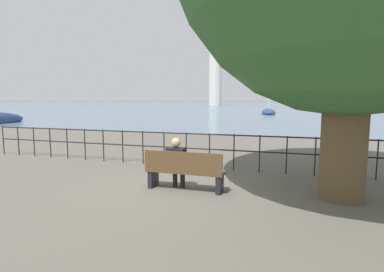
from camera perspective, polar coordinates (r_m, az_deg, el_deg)
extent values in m
plane|color=#605B51|center=(6.91, -1.27, -10.13)|extent=(1000.00, 1000.00, 0.00)
cube|color=slate|center=(167.27, 16.95, 5.89)|extent=(600.00, 300.00, 0.01)
cylinder|color=brown|center=(6.76, 27.02, 0.76)|extent=(0.88, 0.88, 2.78)
cube|color=brown|center=(6.80, -1.28, -6.70)|extent=(1.79, 0.45, 0.05)
cube|color=brown|center=(6.55, -1.87, -4.98)|extent=(1.79, 0.04, 0.45)
cube|color=black|center=(7.14, -7.38, -7.95)|extent=(0.10, 0.41, 0.40)
cube|color=black|center=(6.65, 5.30, -9.05)|extent=(0.10, 0.41, 0.40)
cylinder|color=black|center=(7.09, -3.25, -7.81)|extent=(0.11, 0.11, 0.45)
cylinder|color=black|center=(7.03, -1.80, -7.94)|extent=(0.11, 0.11, 0.45)
cube|color=black|center=(6.91, -2.79, -5.84)|extent=(0.36, 0.26, 0.14)
cube|color=black|center=(6.79, -3.06, -4.32)|extent=(0.42, 0.24, 0.51)
sphere|color=tan|center=(6.73, -3.08, -1.23)|extent=(0.21, 0.21, 0.21)
cylinder|color=black|center=(13.27, -32.29, -0.66)|extent=(0.04, 0.04, 1.05)
cylinder|color=black|center=(12.73, -30.18, -0.81)|extent=(0.04, 0.04, 1.05)
cylinder|color=black|center=(12.20, -27.89, -0.97)|extent=(0.04, 0.04, 1.05)
cylinder|color=black|center=(11.70, -25.39, -1.14)|extent=(0.04, 0.04, 1.05)
cylinder|color=black|center=(11.22, -22.68, -1.32)|extent=(0.04, 0.04, 1.05)
cylinder|color=black|center=(10.77, -19.73, -1.52)|extent=(0.04, 0.04, 1.05)
cylinder|color=black|center=(10.34, -16.53, -1.73)|extent=(0.04, 0.04, 1.05)
cylinder|color=black|center=(9.96, -13.06, -1.94)|extent=(0.04, 0.04, 1.05)
cylinder|color=black|center=(9.61, -9.34, -2.17)|extent=(0.04, 0.04, 1.05)
cylinder|color=black|center=(9.31, -5.35, -2.40)|extent=(0.04, 0.04, 1.05)
cylinder|color=black|center=(9.05, -1.12, -2.64)|extent=(0.04, 0.04, 1.05)
cylinder|color=black|center=(8.85, 3.34, -2.87)|extent=(0.04, 0.04, 1.05)
cylinder|color=black|center=(8.70, 7.98, -3.09)|extent=(0.04, 0.04, 1.05)
cylinder|color=black|center=(8.62, 12.75, -3.29)|extent=(0.04, 0.04, 1.05)
cylinder|color=black|center=(8.59, 17.58, -3.48)|extent=(0.04, 0.04, 1.05)
cylinder|color=black|center=(8.62, 22.41, -3.64)|extent=(0.04, 0.04, 1.05)
cylinder|color=black|center=(8.72, 27.17, -3.78)|extent=(0.04, 0.04, 1.05)
cylinder|color=black|center=(8.87, 31.80, -3.88)|extent=(0.04, 0.04, 1.05)
cylinder|color=black|center=(8.78, 3.36, 0.32)|extent=(15.95, 0.04, 0.04)
cylinder|color=black|center=(8.84, 3.34, -2.53)|extent=(15.95, 0.04, 0.04)
ellipsoid|color=navy|center=(44.91, 14.36, 4.37)|extent=(2.55, 6.73, 1.10)
cylinder|color=silver|center=(44.99, 14.55, 10.68)|extent=(0.14, 0.14, 9.25)
cylinder|color=silver|center=(110.87, 4.46, 12.07)|extent=(4.54, 4.54, 24.17)
cylinder|color=#2D2D33|center=(112.91, 4.53, 18.93)|extent=(3.18, 3.18, 2.95)
cone|color=#4C1E19|center=(113.49, 4.54, 20.24)|extent=(3.63, 3.63, 2.36)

